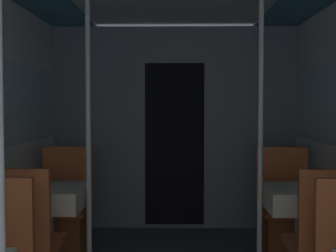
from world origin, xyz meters
name	(u,v)px	position (x,y,z in m)	size (l,w,h in m)	color
bulkhead_far	(175,128)	(0.00, 4.23, 1.09)	(2.63, 0.09, 2.19)	slate
dining_table_left_1	(46,204)	(-0.97, 2.65, 0.59)	(0.58, 0.58, 0.72)	#4C4C51
chair_left_far_1	(64,225)	(-0.97, 3.19, 0.29)	(0.46, 0.46, 0.96)	brown
support_pole_left_1	(88,138)	(-0.65, 2.65, 1.09)	(0.04, 0.04, 2.19)	silver
dining_table_right_1	(303,205)	(0.97, 2.65, 0.59)	(0.58, 0.58, 0.72)	#4C4C51
chair_right_far_1	(286,226)	(0.97, 3.19, 0.29)	(0.46, 0.46, 0.96)	brown
support_pole_right_1	(260,139)	(0.65, 2.65, 1.09)	(0.04, 0.04, 2.19)	silver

